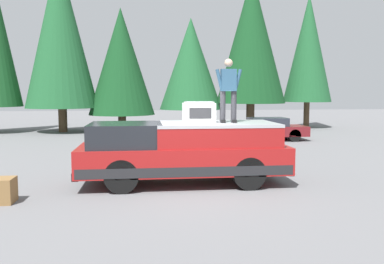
{
  "coord_description": "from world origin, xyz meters",
  "views": [
    {
      "loc": [
        -10.38,
        1.11,
        2.47
      ],
      "look_at": [
        0.94,
        -0.21,
        1.35
      ],
      "focal_mm": 38.3,
      "sensor_mm": 36.0,
      "label": 1
    }
  ],
  "objects_px": {
    "pickup_truck": "(183,152)",
    "compressor_unit": "(199,112)",
    "wooden_crate": "(1,191)",
    "person_on_truck_bed": "(228,89)",
    "parked_car_maroon": "(266,129)"
  },
  "relations": [
    {
      "from": "person_on_truck_bed",
      "to": "wooden_crate",
      "type": "height_order",
      "value": "person_on_truck_bed"
    },
    {
      "from": "compressor_unit",
      "to": "parked_car_maroon",
      "type": "relative_size",
      "value": 0.2
    },
    {
      "from": "pickup_truck",
      "to": "person_on_truck_bed",
      "type": "height_order",
      "value": "person_on_truck_bed"
    },
    {
      "from": "pickup_truck",
      "to": "compressor_unit",
      "type": "bearing_deg",
      "value": -72.38
    },
    {
      "from": "pickup_truck",
      "to": "wooden_crate",
      "type": "bearing_deg",
      "value": 108.98
    },
    {
      "from": "wooden_crate",
      "to": "pickup_truck",
      "type": "bearing_deg",
      "value": -71.02
    },
    {
      "from": "person_on_truck_bed",
      "to": "wooden_crate",
      "type": "relative_size",
      "value": 3.02
    },
    {
      "from": "parked_car_maroon",
      "to": "wooden_crate",
      "type": "bearing_deg",
      "value": 139.26
    },
    {
      "from": "parked_car_maroon",
      "to": "compressor_unit",
      "type": "bearing_deg",
      "value": 153.09
    },
    {
      "from": "pickup_truck",
      "to": "wooden_crate",
      "type": "height_order",
      "value": "pickup_truck"
    },
    {
      "from": "wooden_crate",
      "to": "person_on_truck_bed",
      "type": "bearing_deg",
      "value": -75.8
    },
    {
      "from": "pickup_truck",
      "to": "parked_car_maroon",
      "type": "relative_size",
      "value": 1.35
    },
    {
      "from": "pickup_truck",
      "to": "compressor_unit",
      "type": "height_order",
      "value": "compressor_unit"
    },
    {
      "from": "compressor_unit",
      "to": "parked_car_maroon",
      "type": "height_order",
      "value": "compressor_unit"
    },
    {
      "from": "person_on_truck_bed",
      "to": "pickup_truck",
      "type": "bearing_deg",
      "value": 86.23
    }
  ]
}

